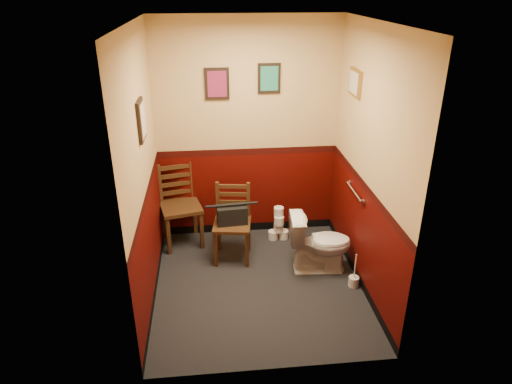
{
  "coord_description": "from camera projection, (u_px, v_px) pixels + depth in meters",
  "views": [
    {
      "loc": [
        -0.46,
        -4.07,
        3.02
      ],
      "look_at": [
        0.0,
        0.25,
        1.0
      ],
      "focal_mm": 32.0,
      "sensor_mm": 36.0,
      "label": 1
    }
  ],
  "objects": [
    {
      "name": "floor",
      "position": [
        258.0,
        284.0,
        4.99
      ],
      "size": [
        2.2,
        2.4,
        0.0
      ],
      "primitive_type": "cube",
      "color": "black",
      "rests_on": "ground"
    },
    {
      "name": "ceiling",
      "position": [
        259.0,
        22.0,
        3.85
      ],
      "size": [
        2.2,
        2.4,
        0.0
      ],
      "primitive_type": "cube",
      "rotation": [
        3.14,
        0.0,
        0.0
      ],
      "color": "silver",
      "rests_on": "ground"
    },
    {
      "name": "wall_back",
      "position": [
        248.0,
        133.0,
        5.5
      ],
      "size": [
        2.2,
        0.0,
        2.7
      ],
      "primitive_type": "cube",
      "rotation": [
        1.57,
        0.0,
        0.0
      ],
      "color": "#3D0603",
      "rests_on": "ground"
    },
    {
      "name": "wall_front",
      "position": [
        277.0,
        232.0,
        3.34
      ],
      "size": [
        2.2,
        0.0,
        2.7
      ],
      "primitive_type": "cube",
      "rotation": [
        -1.57,
        0.0,
        0.0
      ],
      "color": "#3D0603",
      "rests_on": "ground"
    },
    {
      "name": "wall_left",
      "position": [
        143.0,
        175.0,
        4.31
      ],
      "size": [
        0.0,
        2.4,
        2.7
      ],
      "primitive_type": "cube",
      "rotation": [
        1.57,
        0.0,
        1.57
      ],
      "color": "#3D0603",
      "rests_on": "ground"
    },
    {
      "name": "wall_right",
      "position": [
        369.0,
        166.0,
        4.52
      ],
      "size": [
        0.0,
        2.4,
        2.7
      ],
      "primitive_type": "cube",
      "rotation": [
        1.57,
        0.0,
        -1.57
      ],
      "color": "#3D0603",
      "rests_on": "ground"
    },
    {
      "name": "grab_bar",
      "position": [
        355.0,
        192.0,
        4.91
      ],
      "size": [
        0.05,
        0.56,
        0.06
      ],
      "color": "silver",
      "rests_on": "wall_right"
    },
    {
      "name": "framed_print_back_a",
      "position": [
        217.0,
        84.0,
        5.2
      ],
      "size": [
        0.28,
        0.04,
        0.36
      ],
      "color": "black",
      "rests_on": "wall_back"
    },
    {
      "name": "framed_print_back_b",
      "position": [
        269.0,
        78.0,
        5.23
      ],
      "size": [
        0.26,
        0.04,
        0.34
      ],
      "color": "black",
      "rests_on": "wall_back"
    },
    {
      "name": "framed_print_left",
      "position": [
        141.0,
        120.0,
        4.19
      ],
      "size": [
        0.04,
        0.3,
        0.38
      ],
      "color": "black",
      "rests_on": "wall_left"
    },
    {
      "name": "framed_print_right",
      "position": [
        355.0,
        83.0,
        4.77
      ],
      "size": [
        0.04,
        0.34,
        0.28
      ],
      "color": "olive",
      "rests_on": "wall_right"
    },
    {
      "name": "toilet",
      "position": [
        320.0,
        243.0,
        5.11
      ],
      "size": [
        0.72,
        0.44,
        0.68
      ],
      "primitive_type": "imported",
      "rotation": [
        0.0,
        0.0,
        1.5
      ],
      "color": "white",
      "rests_on": "floor"
    },
    {
      "name": "toilet_brush",
      "position": [
        354.0,
        281.0,
        4.94
      ],
      "size": [
        0.11,
        0.11,
        0.4
      ],
      "color": "silver",
      "rests_on": "floor"
    },
    {
      "name": "chair_left",
      "position": [
        180.0,
        205.0,
        5.61
      ],
      "size": [
        0.57,
        0.57,
        1.01
      ],
      "rotation": [
        0.0,
        0.0,
        0.23
      ],
      "color": "#442914",
      "rests_on": "floor"
    },
    {
      "name": "chair_right",
      "position": [
        232.0,
        223.0,
        5.32
      ],
      "size": [
        0.48,
        0.48,
        0.9
      ],
      "rotation": [
        0.0,
        0.0,
        -0.14
      ],
      "color": "#442914",
      "rests_on": "floor"
    },
    {
      "name": "handbag",
      "position": [
        232.0,
        215.0,
        5.23
      ],
      "size": [
        0.36,
        0.2,
        0.25
      ],
      "rotation": [
        0.0,
        0.0,
        0.09
      ],
      "color": "black",
      "rests_on": "chair_right"
    },
    {
      "name": "tp_stack",
      "position": [
        279.0,
        226.0,
        5.79
      ],
      "size": [
        0.26,
        0.16,
        0.45
      ],
      "color": "silver",
      "rests_on": "floor"
    }
  ]
}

